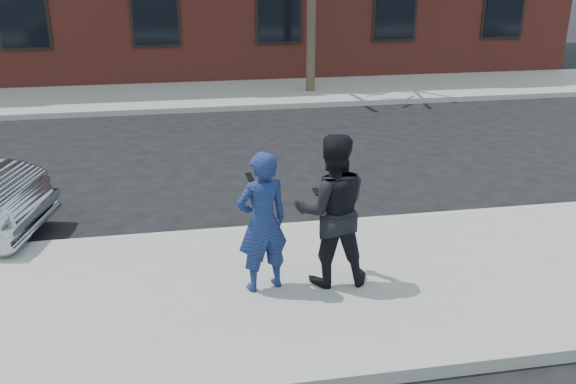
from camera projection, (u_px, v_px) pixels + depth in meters
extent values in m
plane|color=black|center=(136.00, 301.00, 7.24)|extent=(100.00, 100.00, 0.00)
cube|color=gray|center=(135.00, 306.00, 6.99)|extent=(50.00, 3.50, 0.15)
cube|color=#999691|center=(141.00, 240.00, 8.64)|extent=(50.00, 0.10, 0.15)
cube|color=gray|center=(156.00, 97.00, 17.55)|extent=(50.00, 3.50, 0.15)
cube|color=#999691|center=(155.00, 111.00, 15.90)|extent=(50.00, 0.10, 0.15)
cube|color=black|center=(279.00, 14.00, 18.99)|extent=(1.30, 0.06, 1.70)
cube|color=black|center=(504.00, 10.00, 20.25)|extent=(1.30, 0.06, 1.70)
cylinder|color=#362920|center=(311.00, 17.00, 17.29)|extent=(0.26, 0.26, 4.20)
imported|color=navy|center=(262.00, 222.00, 6.94)|extent=(0.70, 0.55, 1.69)
cube|color=black|center=(250.00, 177.00, 6.94)|extent=(0.10, 0.14, 0.08)
imported|color=black|center=(332.00, 210.00, 7.07)|extent=(0.94, 0.75, 1.85)
cube|color=black|center=(317.00, 192.00, 7.16)|extent=(0.09, 0.14, 0.06)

